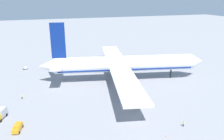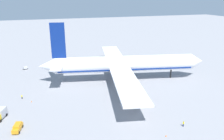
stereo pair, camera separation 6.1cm
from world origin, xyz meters
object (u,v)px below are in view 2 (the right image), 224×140
Objects in this scene: baggage_cart_0 at (185,63)px; baggage_cart_1 at (25,68)px; service_truck_0 at (0,114)px; airliner at (123,64)px; traffic_cone_1 at (166,136)px; traffic_cone_0 at (31,101)px; service_van at (17,127)px; ground_worker_1 at (22,97)px; ground_worker_0 at (183,124)px.

baggage_cart_1 is at bearing 167.54° from baggage_cart_0.
service_truck_0 reaches higher than baggage_cart_0.
airliner reaches higher than traffic_cone_1.
baggage_cart_0 is at bearing 15.51° from airliner.
airliner is at bearing 15.23° from traffic_cone_0.
service_truck_0 is at bearing -157.71° from airliner.
service_van is 18.19m from traffic_cone_0.
airliner is 43.64m from ground_worker_1.
ground_worker_0 is at bearing -23.16° from service_truck_0.
baggage_cart_0 reaches higher than traffic_cone_0.
airliner reaches higher than traffic_cone_0.
baggage_cart_0 is (42.23, 11.72, -6.74)m from airliner.
ground_worker_0 reaches higher than baggage_cart_1.
service_truck_0 reaches higher than ground_worker_0.
baggage_cart_0 is (85.10, 40.23, -0.30)m from service_van.
service_truck_0 is at bearing 150.59° from traffic_cone_1.
baggage_cart_1 reaches higher than traffic_cone_0.
airliner is at bearing 9.13° from ground_worker_1.
service_van is 94.13m from baggage_cart_0.
airliner is 41.34m from traffic_cone_0.
traffic_cone_0 is 1.00× the size of traffic_cone_1.
service_van is at bearing 163.95° from ground_worker_0.
traffic_cone_1 is (38.45, -15.98, -0.76)m from service_van.
traffic_cone_1 is at bearing -63.10° from baggage_cart_1.
service_van reaches higher than baggage_cart_0.
service_van reaches higher than traffic_cone_1.
service_truck_0 reaches higher than baggage_cart_1.
service_truck_0 is 11.01× the size of traffic_cone_1.
ground_worker_0 is 57.44m from ground_worker_1.
service_van is at bearing -90.43° from baggage_cart_1.
airliner reaches higher than ground_worker_1.
ground_worker_0 is at bearing -85.82° from airliner.
baggage_cart_1 is at bearing 144.36° from airliner.
ground_worker_1 is at bearing 66.33° from service_truck_0.
service_truck_0 is 3.71× the size of ground_worker_1.
baggage_cart_0 is 5.84× the size of traffic_cone_0.
traffic_cone_1 is (-7.47, -2.77, -0.60)m from ground_worker_0.
service_truck_0 is at bearing 156.84° from ground_worker_0.
airliner reaches higher than ground_worker_0.
traffic_cone_0 is 48.55m from traffic_cone_1.
traffic_cone_0 is (3.16, -41.12, -0.47)m from baggage_cart_1.
traffic_cone_1 is (43.84, -24.71, -1.33)m from service_truck_0.
baggage_cart_0 is at bearing 25.30° from service_van.
traffic_cone_0 is at bearing 78.60° from service_van.
service_truck_0 reaches higher than service_van.
airliner is 52.64m from baggage_cart_1.
airliner is at bearing 94.18° from ground_worker_0.
traffic_cone_0 is (-39.28, -10.69, -7.20)m from airliner.
traffic_cone_0 is at bearing 135.88° from traffic_cone_1.
service_van is 3.09× the size of ground_worker_1.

